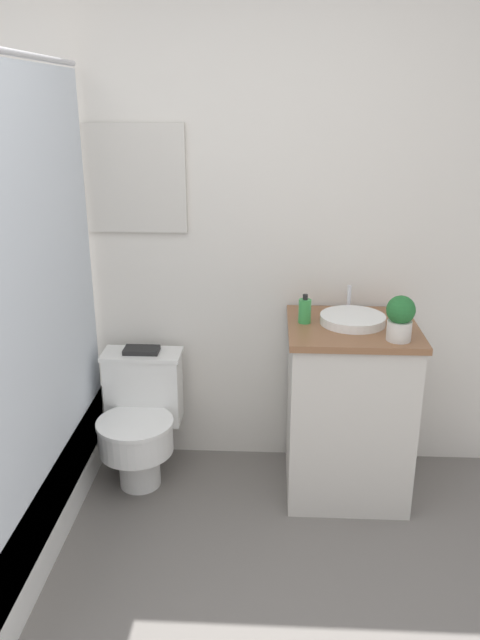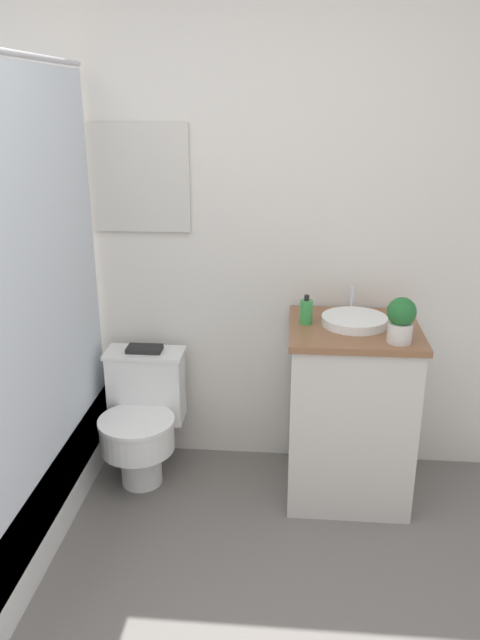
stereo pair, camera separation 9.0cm
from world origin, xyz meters
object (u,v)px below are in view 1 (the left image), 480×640
Objects in this scene: soap_bottle at (305,311)px; potted_plant at (400,317)px; toilet at (140,417)px; sink at (353,319)px; book_on_tank at (142,350)px.

potted_plant is (0.39, -0.20, 0.05)m from soap_bottle.
sink is (1.01, -0.01, 0.54)m from toilet.
sink is at bearing -0.67° from toilet.
soap_bottle reaches higher than book_on_tank.
potted_plant reaches higher than book_on_tank.
soap_bottle reaches higher than sink.
potted_plant is at bearing -10.35° from toilet.
toilet is 0.33m from book_on_tank.
toilet is at bearing 169.65° from potted_plant.
potted_plant is (1.18, -0.22, 0.62)m from toilet.
toilet is 0.98m from soap_bottle.
potted_plant is at bearing -50.18° from sink.
sink is 0.28m from potted_plant.
sink is 1.92× the size of book_on_tank.
toilet is 1.35m from potted_plant.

